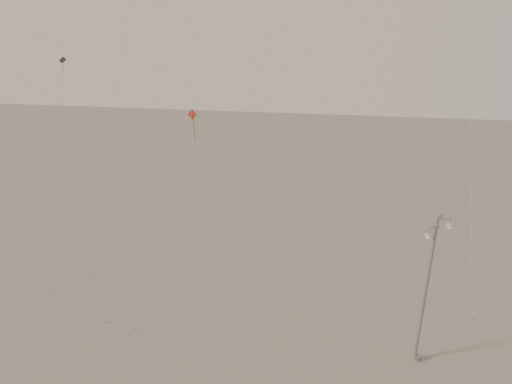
# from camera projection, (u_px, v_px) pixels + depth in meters

# --- Properties ---
(ground) EXTENTS (160.00, 160.00, 0.00)m
(ground) POSITION_uv_depth(u_px,v_px,m) (257.00, 357.00, 29.03)
(ground) COLOR gray
(ground) RESTS_ON ground
(street_lamp) EXTENTS (1.56, 0.79, 9.07)m
(street_lamp) POSITION_uv_depth(u_px,v_px,m) (428.00, 286.00, 27.22)
(street_lamp) COLOR #989AA1
(street_lamp) RESTS_ON ground
(kite_1) EXTENTS (11.05, 5.07, 23.25)m
(kite_1) POSITION_uv_depth(u_px,v_px,m) (277.00, 39.00, 27.83)
(kite_1) COLOR #322B2A
(kite_1) RESTS_ON ground
(kite_3) EXTENTS (6.44, 1.43, 13.92)m
(kite_3) POSITION_uv_depth(u_px,v_px,m) (171.00, 167.00, 28.93)
(kite_3) COLOR maroon
(kite_3) RESTS_ON ground
(kite_4) EXTENTS (1.92, 7.63, 22.66)m
(kite_4) POSITION_uv_depth(u_px,v_px,m) (470.00, 49.00, 32.51)
(kite_4) COLOR #322B2A
(kite_4) RESTS_ON ground
(kite_6) EXTENTS (2.12, 8.96, 15.88)m
(kite_6) POSITION_uv_depth(u_px,v_px,m) (59.00, 124.00, 38.25)
(kite_6) COLOR #322B2A
(kite_6) RESTS_ON ground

